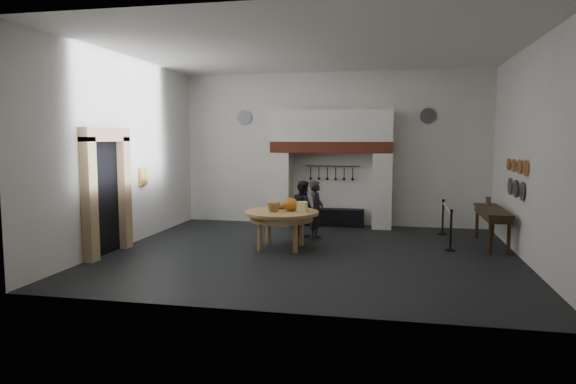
% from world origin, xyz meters
% --- Properties ---
extents(floor, '(9.00, 8.00, 0.02)m').
position_xyz_m(floor, '(0.00, 0.00, 0.00)').
color(floor, black).
rests_on(floor, ground).
extents(ceiling, '(9.00, 8.00, 0.02)m').
position_xyz_m(ceiling, '(0.00, 0.00, 4.50)').
color(ceiling, silver).
rests_on(ceiling, wall_back).
extents(wall_back, '(9.00, 0.02, 4.50)m').
position_xyz_m(wall_back, '(0.00, 4.00, 2.25)').
color(wall_back, silver).
rests_on(wall_back, floor).
extents(wall_front, '(9.00, 0.02, 4.50)m').
position_xyz_m(wall_front, '(0.00, -4.00, 2.25)').
color(wall_front, silver).
rests_on(wall_front, floor).
extents(wall_left, '(0.02, 8.00, 4.50)m').
position_xyz_m(wall_left, '(-4.50, 0.00, 2.25)').
color(wall_left, silver).
rests_on(wall_left, floor).
extents(wall_right, '(0.02, 8.00, 4.50)m').
position_xyz_m(wall_right, '(4.50, 0.00, 2.25)').
color(wall_right, silver).
rests_on(wall_right, floor).
extents(chimney_pier_left, '(0.55, 0.70, 2.15)m').
position_xyz_m(chimney_pier_left, '(-1.48, 3.65, 1.07)').
color(chimney_pier_left, silver).
rests_on(chimney_pier_left, floor).
extents(chimney_pier_right, '(0.55, 0.70, 2.15)m').
position_xyz_m(chimney_pier_right, '(1.48, 3.65, 1.07)').
color(chimney_pier_right, silver).
rests_on(chimney_pier_right, floor).
extents(hearth_brick_band, '(3.50, 0.72, 0.32)m').
position_xyz_m(hearth_brick_band, '(0.00, 3.65, 2.31)').
color(hearth_brick_band, '#9E442B').
rests_on(hearth_brick_band, chimney_pier_left).
extents(chimney_hood, '(3.50, 0.70, 0.90)m').
position_xyz_m(chimney_hood, '(0.00, 3.65, 2.92)').
color(chimney_hood, silver).
rests_on(chimney_hood, hearth_brick_band).
extents(iron_range, '(1.90, 0.45, 0.50)m').
position_xyz_m(iron_range, '(0.00, 3.72, 0.25)').
color(iron_range, black).
rests_on(iron_range, floor).
extents(utensil_rail, '(1.60, 0.02, 0.02)m').
position_xyz_m(utensil_rail, '(0.00, 3.92, 1.75)').
color(utensil_rail, black).
rests_on(utensil_rail, wall_back).
extents(door_recess, '(0.04, 1.10, 2.50)m').
position_xyz_m(door_recess, '(-4.47, -1.00, 1.25)').
color(door_recess, black).
rests_on(door_recess, floor).
extents(door_jamb_near, '(0.22, 0.30, 2.60)m').
position_xyz_m(door_jamb_near, '(-4.38, -1.70, 1.30)').
color(door_jamb_near, tan).
rests_on(door_jamb_near, floor).
extents(door_jamb_far, '(0.22, 0.30, 2.60)m').
position_xyz_m(door_jamb_far, '(-4.38, -0.30, 1.30)').
color(door_jamb_far, tan).
rests_on(door_jamb_far, floor).
extents(door_lintel, '(0.22, 1.70, 0.30)m').
position_xyz_m(door_lintel, '(-4.38, -1.00, 2.65)').
color(door_lintel, tan).
rests_on(door_lintel, door_jamb_near).
extents(wall_plaque, '(0.05, 0.34, 0.44)m').
position_xyz_m(wall_plaque, '(-4.45, 0.80, 1.60)').
color(wall_plaque, gold).
rests_on(wall_plaque, wall_left).
extents(work_table, '(2.07, 2.07, 0.07)m').
position_xyz_m(work_table, '(-0.77, 0.39, 0.84)').
color(work_table, tan).
rests_on(work_table, floor).
extents(pumpkin, '(0.36, 0.36, 0.31)m').
position_xyz_m(pumpkin, '(-0.57, 0.49, 1.03)').
color(pumpkin, '#DA5D1E').
rests_on(pumpkin, work_table).
extents(cheese_block_big, '(0.22, 0.22, 0.24)m').
position_xyz_m(cheese_block_big, '(-0.27, 0.34, 0.99)').
color(cheese_block_big, '#F4EA92').
rests_on(cheese_block_big, work_table).
extents(cheese_block_small, '(0.18, 0.18, 0.20)m').
position_xyz_m(cheese_block_small, '(-0.29, 0.64, 0.97)').
color(cheese_block_small, '#CFC07C').
rests_on(cheese_block_small, work_table).
extents(wicker_basket, '(0.38, 0.38, 0.22)m').
position_xyz_m(wicker_basket, '(-0.92, 0.24, 0.98)').
color(wicker_basket, '#A7743D').
rests_on(wicker_basket, work_table).
extents(bread_loaf, '(0.31, 0.18, 0.13)m').
position_xyz_m(bread_loaf, '(-0.87, 0.74, 0.94)').
color(bread_loaf, '#A37139').
rests_on(bread_loaf, work_table).
extents(visitor_near, '(0.43, 0.59, 1.50)m').
position_xyz_m(visitor_near, '(-0.13, 1.61, 0.75)').
color(visitor_near, black).
rests_on(visitor_near, floor).
extents(visitor_far, '(0.82, 0.89, 1.47)m').
position_xyz_m(visitor_far, '(-0.53, 2.01, 0.74)').
color(visitor_far, black).
rests_on(visitor_far, floor).
extents(side_table, '(0.55, 2.20, 0.06)m').
position_xyz_m(side_table, '(4.10, 1.63, 0.87)').
color(side_table, '#352213').
rests_on(side_table, floor).
extents(pewter_jug, '(0.12, 0.12, 0.22)m').
position_xyz_m(pewter_jug, '(4.10, 2.23, 1.01)').
color(pewter_jug, '#545359').
rests_on(pewter_jug, side_table).
extents(copper_pan_a, '(0.03, 0.34, 0.34)m').
position_xyz_m(copper_pan_a, '(4.46, 0.20, 1.95)').
color(copper_pan_a, '#C6662D').
rests_on(copper_pan_a, wall_right).
extents(copper_pan_b, '(0.03, 0.32, 0.32)m').
position_xyz_m(copper_pan_b, '(4.46, 0.75, 1.95)').
color(copper_pan_b, '#C6662D').
rests_on(copper_pan_b, wall_right).
extents(copper_pan_c, '(0.03, 0.30, 0.30)m').
position_xyz_m(copper_pan_c, '(4.46, 1.30, 1.95)').
color(copper_pan_c, '#C6662D').
rests_on(copper_pan_c, wall_right).
extents(copper_pan_d, '(0.03, 0.28, 0.28)m').
position_xyz_m(copper_pan_d, '(4.46, 1.85, 1.95)').
color(copper_pan_d, '#C6662D').
rests_on(copper_pan_d, wall_right).
extents(pewter_plate_left, '(0.03, 0.40, 0.40)m').
position_xyz_m(pewter_plate_left, '(4.46, 0.40, 1.45)').
color(pewter_plate_left, '#4C4C51').
rests_on(pewter_plate_left, wall_right).
extents(pewter_plate_mid, '(0.03, 0.40, 0.40)m').
position_xyz_m(pewter_plate_mid, '(4.46, 1.00, 1.45)').
color(pewter_plate_mid, '#4C4C51').
rests_on(pewter_plate_mid, wall_right).
extents(pewter_plate_right, '(0.03, 0.40, 0.40)m').
position_xyz_m(pewter_plate_right, '(4.46, 1.60, 1.45)').
color(pewter_plate_right, '#4C4C51').
rests_on(pewter_plate_right, wall_right).
extents(pewter_plate_back_left, '(0.44, 0.03, 0.44)m').
position_xyz_m(pewter_plate_back_left, '(-2.70, 3.96, 3.20)').
color(pewter_plate_back_left, '#4C4C51').
rests_on(pewter_plate_back_left, wall_back).
extents(pewter_plate_back_right, '(0.44, 0.03, 0.44)m').
position_xyz_m(pewter_plate_back_right, '(2.70, 3.96, 3.20)').
color(pewter_plate_back_right, '#4C4C51').
rests_on(pewter_plate_back_right, wall_back).
extents(barrier_post_near, '(0.05, 0.05, 0.90)m').
position_xyz_m(barrier_post_near, '(3.09, 0.92, 0.45)').
color(barrier_post_near, black).
rests_on(barrier_post_near, floor).
extents(barrier_post_far, '(0.05, 0.05, 0.90)m').
position_xyz_m(barrier_post_far, '(3.09, 2.92, 0.45)').
color(barrier_post_far, black).
rests_on(barrier_post_far, floor).
extents(barrier_rope, '(0.04, 2.00, 0.04)m').
position_xyz_m(barrier_rope, '(3.09, 1.92, 0.85)').
color(barrier_rope, silver).
rests_on(barrier_rope, barrier_post_near).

